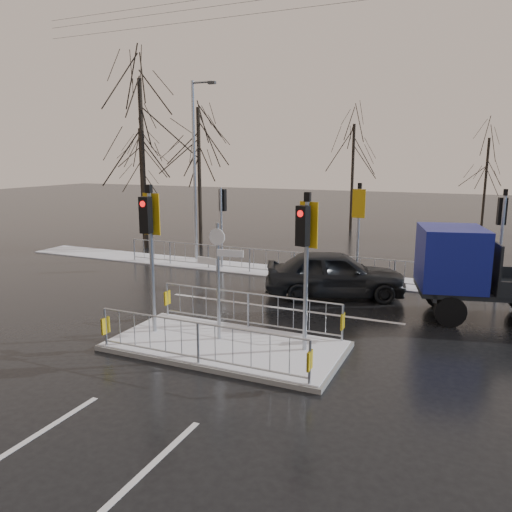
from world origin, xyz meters
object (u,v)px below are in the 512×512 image
at_px(car_far_lane, 335,274).
at_px(flatbed_truck, 480,271).
at_px(traffic_island, 225,334).
at_px(street_lamp_left, 196,164).

height_order(car_far_lane, flatbed_truck, flatbed_truck).
height_order(traffic_island, car_far_lane, traffic_island).
bearing_deg(flatbed_truck, street_lamp_left, 161.14).
xyz_separation_m(flatbed_truck, street_lamp_left, (-12.31, 4.20, 3.01)).
bearing_deg(car_far_lane, street_lamp_left, 43.75).
relative_size(car_far_lane, flatbed_truck, 0.76).
bearing_deg(street_lamp_left, traffic_island, -55.93).
xyz_separation_m(traffic_island, flatbed_truck, (5.89, 5.29, 1.09)).
height_order(traffic_island, flatbed_truck, traffic_island).
bearing_deg(car_far_lane, flatbed_truck, -118.30).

